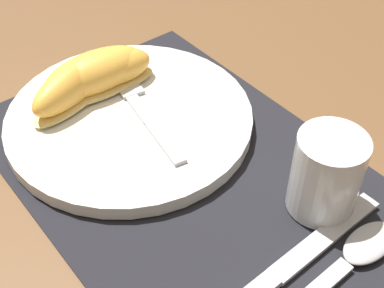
{
  "coord_description": "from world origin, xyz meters",
  "views": [
    {
      "loc": [
        0.29,
        -0.24,
        0.4
      ],
      "look_at": [
        -0.02,
        0.01,
        0.02
      ],
      "focal_mm": 50.0,
      "sensor_mm": 36.0,
      "label": 1
    }
  ],
  "objects_px": {
    "spoon": "(352,258)",
    "fork": "(138,100)",
    "citrus_wedge_2": "(75,84)",
    "plate": "(130,119)",
    "citrus_wedge_1": "(96,74)",
    "juice_glass": "(325,178)",
    "knife": "(288,267)",
    "citrus_wedge_0": "(111,71)"
  },
  "relations": [
    {
      "from": "plate",
      "to": "spoon",
      "type": "xyz_separation_m",
      "value": [
        0.27,
        0.05,
        -0.0
      ]
    },
    {
      "from": "juice_glass",
      "to": "citrus_wedge_1",
      "type": "bearing_deg",
      "value": -163.56
    },
    {
      "from": "spoon",
      "to": "citrus_wedge_2",
      "type": "bearing_deg",
      "value": -166.51
    },
    {
      "from": "plate",
      "to": "citrus_wedge_1",
      "type": "distance_m",
      "value": 0.07
    },
    {
      "from": "knife",
      "to": "citrus_wedge_2",
      "type": "relative_size",
      "value": 1.61
    },
    {
      "from": "knife",
      "to": "citrus_wedge_1",
      "type": "xyz_separation_m",
      "value": [
        -0.31,
        -0.0,
        0.03
      ]
    },
    {
      "from": "juice_glass",
      "to": "citrus_wedge_2",
      "type": "xyz_separation_m",
      "value": [
        -0.27,
        -0.11,
        -0.0
      ]
    },
    {
      "from": "juice_glass",
      "to": "fork",
      "type": "relative_size",
      "value": 0.43
    },
    {
      "from": "plate",
      "to": "spoon",
      "type": "distance_m",
      "value": 0.28
    },
    {
      "from": "juice_glass",
      "to": "knife",
      "type": "bearing_deg",
      "value": -67.38
    },
    {
      "from": "knife",
      "to": "citrus_wedge_2",
      "type": "xyz_separation_m",
      "value": [
        -0.31,
        -0.03,
        0.03
      ]
    },
    {
      "from": "spoon",
      "to": "citrus_wedge_1",
      "type": "bearing_deg",
      "value": -171.05
    },
    {
      "from": "spoon",
      "to": "citrus_wedge_1",
      "type": "height_order",
      "value": "citrus_wedge_1"
    },
    {
      "from": "knife",
      "to": "plate",
      "type": "bearing_deg",
      "value": -180.0
    },
    {
      "from": "citrus_wedge_1",
      "to": "citrus_wedge_2",
      "type": "height_order",
      "value": "citrus_wedge_1"
    },
    {
      "from": "plate",
      "to": "citrus_wedge_2",
      "type": "distance_m",
      "value": 0.07
    },
    {
      "from": "plate",
      "to": "fork",
      "type": "xyz_separation_m",
      "value": [
        -0.01,
        0.02,
        0.01
      ]
    },
    {
      "from": "juice_glass",
      "to": "citrus_wedge_0",
      "type": "xyz_separation_m",
      "value": [
        -0.27,
        -0.06,
        -0.0
      ]
    },
    {
      "from": "citrus_wedge_0",
      "to": "fork",
      "type": "bearing_deg",
      "value": 4.42
    },
    {
      "from": "juice_glass",
      "to": "knife",
      "type": "distance_m",
      "value": 0.09
    },
    {
      "from": "citrus_wedge_1",
      "to": "fork",
      "type": "bearing_deg",
      "value": 24.99
    },
    {
      "from": "plate",
      "to": "fork",
      "type": "distance_m",
      "value": 0.03
    },
    {
      "from": "spoon",
      "to": "fork",
      "type": "xyz_separation_m",
      "value": [
        -0.29,
        -0.03,
        0.01
      ]
    },
    {
      "from": "citrus_wedge_0",
      "to": "citrus_wedge_2",
      "type": "distance_m",
      "value": 0.05
    },
    {
      "from": "juice_glass",
      "to": "citrus_wedge_0",
      "type": "bearing_deg",
      "value": -167.27
    },
    {
      "from": "citrus_wedge_1",
      "to": "spoon",
      "type": "bearing_deg",
      "value": 8.95
    },
    {
      "from": "citrus_wedge_1",
      "to": "knife",
      "type": "bearing_deg",
      "value": 0.63
    },
    {
      "from": "plate",
      "to": "juice_glass",
      "type": "relative_size",
      "value": 3.26
    },
    {
      "from": "juice_glass",
      "to": "fork",
      "type": "height_order",
      "value": "juice_glass"
    },
    {
      "from": "knife",
      "to": "fork",
      "type": "relative_size",
      "value": 1.16
    },
    {
      "from": "plate",
      "to": "citrus_wedge_1",
      "type": "xyz_separation_m",
      "value": [
        -0.06,
        -0.0,
        0.03
      ]
    },
    {
      "from": "citrus_wedge_1",
      "to": "juice_glass",
      "type": "bearing_deg",
      "value": 16.44
    },
    {
      "from": "knife",
      "to": "spoon",
      "type": "xyz_separation_m",
      "value": [
        0.03,
        0.05,
        0.0
      ]
    },
    {
      "from": "spoon",
      "to": "fork",
      "type": "height_order",
      "value": "fork"
    },
    {
      "from": "knife",
      "to": "citrus_wedge_0",
      "type": "distance_m",
      "value": 0.31
    },
    {
      "from": "spoon",
      "to": "fork",
      "type": "relative_size",
      "value": 0.94
    },
    {
      "from": "knife",
      "to": "fork",
      "type": "height_order",
      "value": "fork"
    },
    {
      "from": "fork",
      "to": "citrus_wedge_2",
      "type": "distance_m",
      "value": 0.07
    },
    {
      "from": "citrus_wedge_1",
      "to": "plate",
      "type": "bearing_deg",
      "value": 3.15
    },
    {
      "from": "citrus_wedge_0",
      "to": "citrus_wedge_2",
      "type": "relative_size",
      "value": 0.77
    },
    {
      "from": "juice_glass",
      "to": "spoon",
      "type": "relative_size",
      "value": 0.46
    },
    {
      "from": "juice_glass",
      "to": "spoon",
      "type": "bearing_deg",
      "value": -24.15
    }
  ]
}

